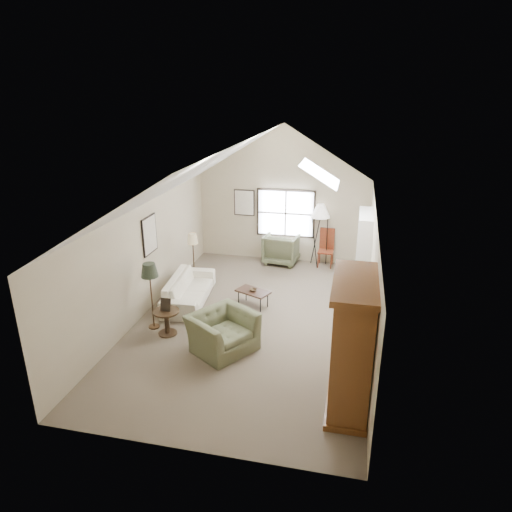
% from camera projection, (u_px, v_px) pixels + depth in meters
% --- Properties ---
extents(room_shell, '(5.01, 8.01, 4.00)m').
position_uv_depth(room_shell, '(252.00, 178.00, 9.12)').
color(room_shell, '#6F5E4F').
rests_on(room_shell, ground).
extents(window, '(1.72, 0.08, 1.42)m').
position_uv_depth(window, '(286.00, 213.00, 13.33)').
color(window, black).
rests_on(window, room_shell).
extents(skylight, '(0.80, 1.20, 0.52)m').
position_uv_depth(skylight, '(321.00, 172.00, 9.67)').
color(skylight, white).
rests_on(skylight, room_shell).
extents(wall_art, '(1.97, 3.71, 0.88)m').
position_uv_depth(wall_art, '(198.00, 218.00, 11.79)').
color(wall_art, black).
rests_on(wall_art, room_shell).
extents(armoire, '(0.60, 1.50, 2.20)m').
position_uv_depth(armoire, '(352.00, 344.00, 7.21)').
color(armoire, brown).
rests_on(armoire, ground).
extents(tv_alcove, '(0.32, 1.30, 2.10)m').
position_uv_depth(tv_alcove, '(363.00, 256.00, 10.82)').
color(tv_alcove, white).
rests_on(tv_alcove, ground).
extents(media_console, '(0.34, 1.18, 0.60)m').
position_uv_depth(media_console, '(359.00, 289.00, 11.12)').
color(media_console, '#382316').
rests_on(media_console, ground).
extents(tv_panel, '(0.05, 0.90, 0.55)m').
position_uv_depth(tv_panel, '(361.00, 265.00, 10.91)').
color(tv_panel, black).
rests_on(tv_panel, media_console).
extents(sofa, '(1.06, 2.26, 0.64)m').
position_uv_depth(sofa, '(189.00, 289.00, 11.06)').
color(sofa, white).
rests_on(sofa, ground).
extents(armchair_near, '(1.52, 1.57, 0.77)m').
position_uv_depth(armchair_near, '(223.00, 332.00, 8.99)').
color(armchair_near, '#666F4D').
rests_on(armchair_near, ground).
extents(armchair_far, '(1.07, 1.09, 0.90)m').
position_uv_depth(armchair_far, '(282.00, 248.00, 13.45)').
color(armchair_far, '#5A6345').
rests_on(armchair_far, ground).
extents(coffee_table, '(0.89, 0.71, 0.40)m').
position_uv_depth(coffee_table, '(253.00, 298.00, 10.84)').
color(coffee_table, '#381F17').
rests_on(coffee_table, ground).
extents(bowl, '(0.25, 0.25, 0.05)m').
position_uv_depth(bowl, '(253.00, 290.00, 10.77)').
color(bowl, '#312314').
rests_on(bowl, coffee_table).
extents(side_table, '(0.60, 0.60, 0.55)m').
position_uv_depth(side_table, '(167.00, 322.00, 9.59)').
color(side_table, '#342315').
rests_on(side_table, ground).
extents(side_chair, '(0.45, 0.45, 1.10)m').
position_uv_depth(side_chair, '(326.00, 248.00, 13.16)').
color(side_chair, brown).
rests_on(side_chair, ground).
extents(tripod_lamp, '(0.69, 0.69, 1.88)m').
position_uv_depth(tripod_lamp, '(319.00, 235.00, 13.06)').
color(tripod_lamp, white).
rests_on(tripod_lamp, ground).
extents(dark_lamp, '(0.40, 0.40, 1.52)m').
position_uv_depth(dark_lamp, '(152.00, 296.00, 9.69)').
color(dark_lamp, '#232B1E').
rests_on(dark_lamp, ground).
extents(tan_lamp, '(0.30, 0.30, 1.37)m').
position_uv_depth(tan_lamp, '(194.00, 257.00, 12.09)').
color(tan_lamp, tan).
rests_on(tan_lamp, ground).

